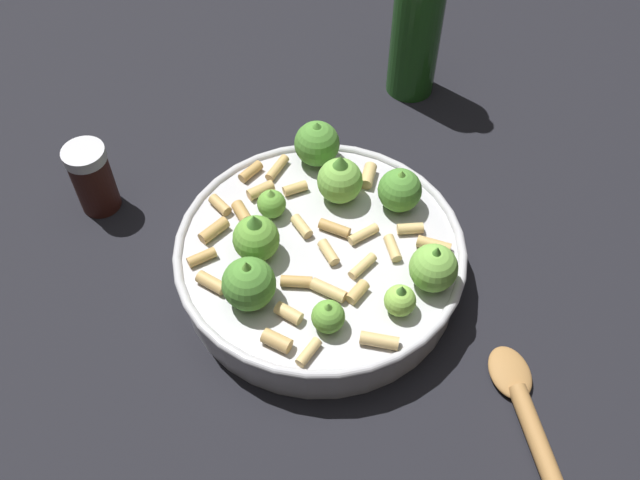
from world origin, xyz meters
name	(u,v)px	position (x,y,z in m)	size (l,w,h in m)	color
ground_plane	(320,275)	(0.00, 0.00, 0.00)	(2.40, 2.40, 0.00)	black
cooking_pan	(321,253)	(0.00, 0.00, 0.03)	(0.27, 0.27, 0.10)	#B7B7BC
pepper_shaker	(93,178)	(-0.24, 0.07, 0.04)	(0.04, 0.04, 0.08)	#33140F
olive_oil_bottle	(418,21)	(0.09, 0.29, 0.10)	(0.06, 0.06, 0.23)	#1E4C19
wooden_spoon	(546,463)	(0.20, -0.17, 0.01)	(0.09, 0.24, 0.02)	#9E703D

